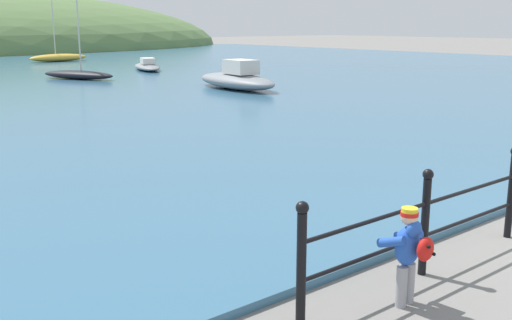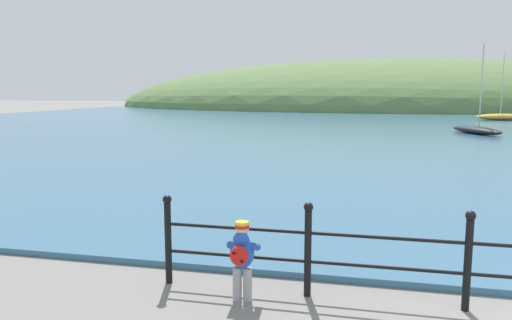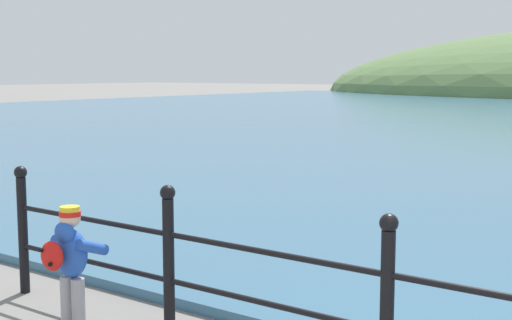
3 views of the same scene
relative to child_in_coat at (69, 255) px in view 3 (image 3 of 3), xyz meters
The scene contains 1 object.
child_in_coat is the anchor object (origin of this frame).
Camera 3 is at (0.62, -2.45, 2.07)m, focal length 50.00 mm.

